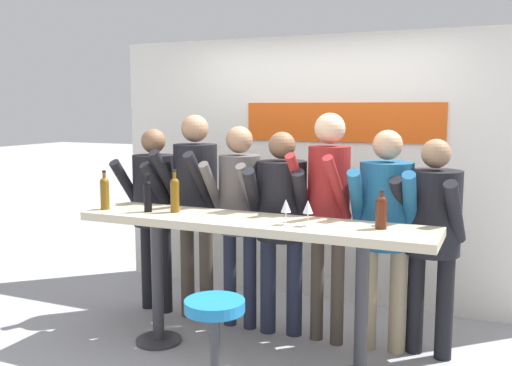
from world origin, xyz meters
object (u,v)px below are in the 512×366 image
(person_far_left, at_px, (154,200))
(person_far_right, at_px, (433,225))
(wine_glass_0, at_px, (286,207))
(person_center_left, at_px, (239,204))
(person_right, at_px, (385,217))
(bar_stool, at_px, (215,338))
(wine_bottle_2, at_px, (148,195))
(person_left, at_px, (195,194))
(wine_glass_1, at_px, (308,208))
(wine_bottle_3, at_px, (105,192))
(tasting_table, at_px, (251,241))
(person_center_right, at_px, (328,200))
(wine_bottle_1, at_px, (381,211))
(person_center, at_px, (281,212))
(wine_bottle_0, at_px, (175,193))

(person_far_left, xyz_separation_m, person_far_right, (2.40, -0.00, -0.03))
(person_far_right, relative_size, wine_glass_0, 9.16)
(person_center_left, height_order, person_right, person_center_left)
(bar_stool, xyz_separation_m, person_right, (0.75, 1.30, 0.56))
(wine_bottle_2, bearing_deg, person_left, 85.27)
(person_far_right, bearing_deg, person_center_left, -168.32)
(person_right, distance_m, wine_glass_0, 0.85)
(bar_stool, distance_m, wine_glass_1, 1.05)
(person_far_left, distance_m, wine_bottle_3, 0.72)
(person_far_right, bearing_deg, person_right, -161.65)
(tasting_table, height_order, person_center_left, person_center_left)
(person_left, height_order, wine_bottle_2, person_left)
(person_center_right, xyz_separation_m, wine_glass_0, (-0.11, -0.62, 0.04))
(bar_stool, relative_size, wine_bottle_1, 2.77)
(person_center, relative_size, wine_bottle_0, 5.08)
(person_center_left, bearing_deg, wine_bottle_3, -142.03)
(person_center, distance_m, person_right, 0.83)
(bar_stool, xyz_separation_m, person_left, (-0.88, 1.32, 0.64))
(wine_bottle_0, distance_m, wine_glass_0, 0.94)
(bar_stool, relative_size, person_center_left, 0.42)
(person_left, xyz_separation_m, wine_bottle_2, (-0.05, -0.63, 0.08))
(person_center_left, height_order, wine_glass_1, person_center_left)
(person_far_left, xyz_separation_m, person_center, (1.25, -0.06, -0.01))
(wine_bottle_1, bearing_deg, person_center, 150.91)
(wine_glass_0, bearing_deg, person_center_right, 79.76)
(person_left, relative_size, person_center, 1.08)
(wine_bottle_2, bearing_deg, wine_bottle_1, 3.29)
(wine_bottle_3, relative_size, wine_glass_1, 1.73)
(tasting_table, bearing_deg, wine_bottle_2, -176.36)
(person_left, height_order, person_right, person_left)
(bar_stool, distance_m, wine_bottle_3, 1.63)
(person_left, distance_m, wine_glass_1, 1.39)
(wine_glass_0, bearing_deg, wine_bottle_0, 173.83)
(person_far_right, bearing_deg, wine_glass_1, -128.15)
(person_far_left, distance_m, wine_glass_0, 1.68)
(person_left, bearing_deg, wine_bottle_2, -87.44)
(person_center_left, bearing_deg, bar_stool, -69.92)
(person_far_left, height_order, person_left, person_left)
(person_far_right, bearing_deg, tasting_table, -143.32)
(person_center_right, relative_size, person_far_right, 1.11)
(person_center_left, xyz_separation_m, wine_glass_0, (0.65, -0.63, 0.12))
(person_far_left, relative_size, person_far_right, 1.02)
(person_far_right, relative_size, wine_bottle_1, 6.35)
(person_far_right, distance_m, wine_bottle_1, 0.64)
(wine_bottle_3, bearing_deg, bar_stool, -26.55)
(wine_glass_0, bearing_deg, person_right, 49.06)
(wine_bottle_3, bearing_deg, person_center, 27.58)
(wine_glass_0, relative_size, wine_glass_1, 1.00)
(wine_bottle_1, bearing_deg, person_center_right, 135.98)
(person_far_left, distance_m, person_center_right, 1.64)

